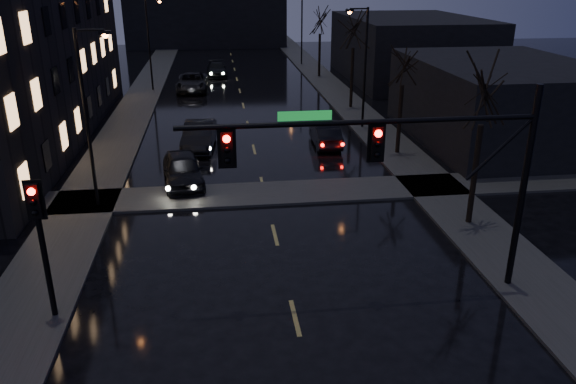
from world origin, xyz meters
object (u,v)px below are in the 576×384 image
object	(u,v)px
oncoming_car_c	(192,82)
oncoming_car_b	(199,136)
oncoming_car_a	(183,169)
lead_car	(325,135)
oncoming_car_d	(217,69)

from	to	relation	value
oncoming_car_c	oncoming_car_b	bearing A→B (deg)	-85.25
oncoming_car_a	lead_car	xyz separation A→B (m)	(8.47, 5.79, -0.11)
oncoming_car_b	oncoming_car_d	world-z (taller)	oncoming_car_b
lead_car	oncoming_car_c	bearing A→B (deg)	-63.54
oncoming_car_a	oncoming_car_b	size ratio (longest dim) A/B	0.96
oncoming_car_b	lead_car	world-z (taller)	oncoming_car_b
oncoming_car_c	oncoming_car_a	bearing A→B (deg)	-87.73
oncoming_car_b	oncoming_car_c	distance (m)	17.93
oncoming_car_a	oncoming_car_c	size ratio (longest dim) A/B	0.82
oncoming_car_d	oncoming_car_b	bearing A→B (deg)	-94.77
oncoming_car_d	oncoming_car_a	bearing A→B (deg)	-95.48
oncoming_car_a	oncoming_car_b	bearing A→B (deg)	76.37
oncoming_car_a	oncoming_car_d	size ratio (longest dim) A/B	0.98
oncoming_car_d	oncoming_car_c	bearing A→B (deg)	-109.00
oncoming_car_b	lead_car	xyz separation A→B (m)	(7.76, -0.39, -0.12)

